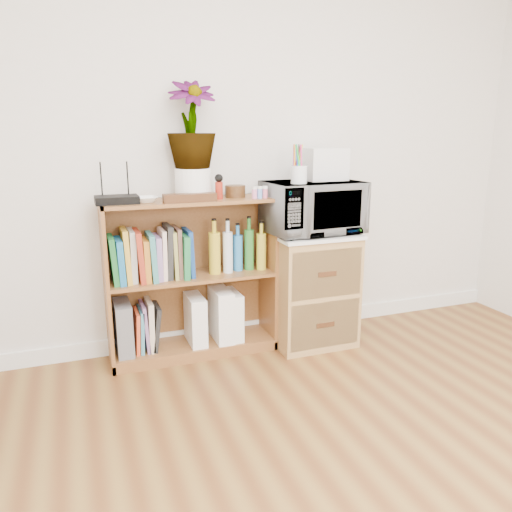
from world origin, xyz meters
TOP-DOWN VIEW (x-y plane):
  - skirting_board at (0.00, 2.24)m, footprint 4.00×0.02m
  - bookshelf at (-0.35, 2.10)m, footprint 1.00×0.30m
  - wicker_unit at (0.40, 2.02)m, footprint 0.50×0.45m
  - microwave at (0.40, 2.02)m, footprint 0.60×0.42m
  - pen_cup at (0.27, 1.94)m, footprint 0.09×0.09m
  - small_appliance at (0.50, 2.08)m, footprint 0.25×0.21m
  - router at (-0.75, 2.08)m, footprint 0.23×0.16m
  - white_bowl at (-0.60, 2.07)m, footprint 0.13×0.13m
  - plant_pot at (-0.32, 2.12)m, footprint 0.21×0.21m
  - potted_plant at (-0.32, 2.12)m, footprint 0.27×0.27m
  - trinket_box at (-0.37, 2.00)m, footprint 0.29×0.07m
  - kokeshi_doll at (-0.18, 2.06)m, footprint 0.04×0.04m
  - wooden_bowl at (-0.07, 2.11)m, footprint 0.12×0.12m
  - paint_jars at (0.05, 2.01)m, footprint 0.12×0.04m
  - file_box at (-0.76, 2.10)m, footprint 0.09×0.24m
  - magazine_holder_left at (-0.34, 2.09)m, footprint 0.09×0.24m
  - magazine_holder_mid at (-0.17, 2.09)m, footprint 0.10×0.26m
  - magazine_holder_right at (-0.11, 2.09)m, footprint 0.09×0.24m
  - cookbooks at (-0.58, 2.10)m, footprint 0.47×0.20m
  - liquor_bottles at (-0.04, 2.10)m, footprint 0.43×0.07m
  - lower_books at (-0.63, 2.10)m, footprint 0.16×0.19m

SIDE VIEW (x-z plane):
  - skirting_board at x=0.00m, z-range 0.00..0.10m
  - lower_books at x=-0.63m, z-range 0.06..0.36m
  - magazine_holder_left at x=-0.34m, z-range 0.07..0.37m
  - magazine_holder_right at x=-0.11m, z-range 0.07..0.37m
  - file_box at x=-0.76m, z-range 0.07..0.38m
  - magazine_holder_mid at x=-0.17m, z-range 0.07..0.39m
  - wicker_unit at x=0.40m, z-range 0.00..0.70m
  - bookshelf at x=-0.35m, z-range 0.00..0.95m
  - cookbooks at x=-0.58m, z-range 0.48..0.79m
  - liquor_bottles at x=-0.04m, z-range 0.49..0.81m
  - microwave at x=0.40m, z-range 0.72..1.04m
  - white_bowl at x=-0.60m, z-range 0.95..0.98m
  - router at x=-0.75m, z-range 0.95..0.99m
  - trinket_box at x=-0.37m, z-range 0.95..1.00m
  - paint_jars at x=0.05m, z-range 0.95..1.01m
  - wooden_bowl at x=-0.07m, z-range 0.95..1.02m
  - kokeshi_doll at x=-0.18m, z-range 0.95..1.05m
  - plant_pot at x=-0.32m, z-range 0.95..1.13m
  - pen_cup at x=0.27m, z-range 1.04..1.14m
  - small_appliance at x=0.50m, z-range 1.04..1.23m
  - potted_plant at x=-0.32m, z-range 1.13..1.61m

